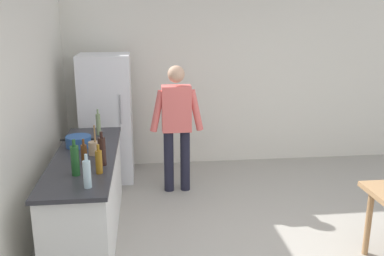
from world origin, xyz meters
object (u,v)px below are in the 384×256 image
Objects in this scene: bottle_beer_brown at (84,154)px; bottle_water_clear at (87,174)px; bottle_wine_dark at (102,151)px; cooking_pot at (79,141)px; bottle_vinegar_tall at (98,124)px; bottle_oil_amber at (99,161)px; utensil_jar at (94,147)px; refrigerator at (107,118)px; person at (177,121)px; bottle_wine_green at (75,160)px.

bottle_beer_brown is 0.59m from bottle_water_clear.
cooking_pot is at bearing 116.72° from bottle_wine_dark.
bottle_oil_amber is (0.13, -1.31, -0.02)m from bottle_vinegar_tall.
utensil_jar is 0.94× the size of bottle_wine_dark.
refrigerator is 2.47m from bottle_water_clear.
bottle_beer_brown is 0.31m from bottle_oil_amber.
person is 6.54× the size of bottle_beer_brown.
bottle_wine_green is 0.21m from bottle_oil_amber.
bottle_water_clear is (0.10, -0.58, 0.02)m from bottle_beer_brown.
refrigerator is at bearing 149.77° from person.
cooking_pot is 1.18× the size of bottle_wine_dark.
person reaches higher than bottle_vinegar_tall.
person is at bearing 64.61° from bottle_water_clear.
utensil_jar reaches higher than bottle_oil_amber.
bottle_wine_green is (0.10, -0.88, 0.09)m from cooking_pot.
person reaches higher than bottle_wine_green.
bottle_vinegar_tall is 1.64m from bottle_water_clear.
person is 5.31× the size of bottle_vinegar_tall.
bottle_beer_brown is at bearing -101.58° from utensil_jar.
bottle_wine_green reaches higher than bottle_beer_brown.
bottle_vinegar_tall reaches higher than bottle_oil_amber.
bottle_wine_green is at bearing -93.29° from bottle_vinegar_tall.
bottle_wine_dark is (0.18, -0.04, 0.04)m from bottle_beer_brown.
bottle_vinegar_tall is at bearing 88.06° from bottle_beer_brown.
bottle_wine_green reaches higher than utensil_jar.
bottle_water_clear is (0.24, -1.18, 0.07)m from cooking_pot.
utensil_jar is (-0.95, -1.04, 0.00)m from person.
bottle_wine_green is at bearing -92.73° from refrigerator.
bottle_beer_brown is (0.04, 0.28, -0.04)m from bottle_wine_green.
person reaches higher than bottle_beer_brown.
bottle_vinegar_tall is at bearing -163.86° from person.
bottle_oil_amber reaches higher than bottle_beer_brown.
person is at bearing 62.05° from bottle_oil_amber.
bottle_wine_green reaches higher than bottle_vinegar_tall.
refrigerator is 1.89m from bottle_beer_brown.
refrigerator is 1.60m from utensil_jar.
bottle_vinegar_tall is at bearing 91.84° from utensil_jar.
utensil_jar is 1.14× the size of bottle_oil_amber.
refrigerator reaches higher than cooking_pot.
utensil_jar is at bearing 78.42° from bottle_beer_brown.
refrigerator is 1.10m from person.
cooking_pot is 1.25× the size of bottle_vinegar_tall.
bottle_oil_amber is 0.33m from bottle_water_clear.
bottle_wine_dark reaches higher than cooking_pot.
refrigerator is 1.30m from cooking_pot.
bottle_wine_green is at bearing -173.74° from bottle_oil_amber.
refrigerator is at bearing 90.92° from bottle_water_clear.
person is at bearing 58.66° from bottle_wine_dark.
bottle_wine_green is 0.33m from bottle_wine_dark.
refrigerator is at bearing 88.11° from bottle_beer_brown.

